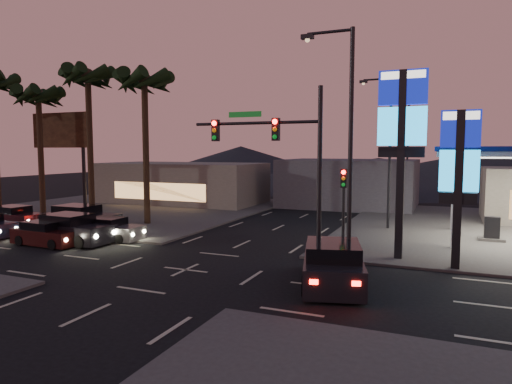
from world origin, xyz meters
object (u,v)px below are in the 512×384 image
at_px(pylon_sign_tall, 402,126).
at_px(pylon_sign_short, 459,165).
at_px(car_lane_a_front, 71,229).
at_px(car_lane_b_rear, 15,217).
at_px(car_lane_b_mid, 80,219).
at_px(car_lane_b_front, 110,230).
at_px(suv_station, 333,265).
at_px(car_lane_a_mid, 47,234).
at_px(traffic_signal_mast, 281,152).

xyz_separation_m(pylon_sign_tall, pylon_sign_short, (2.50, -1.00, -1.74)).
height_order(car_lane_a_front, car_lane_b_rear, car_lane_a_front).
bearing_deg(car_lane_b_mid, pylon_sign_tall, -0.83).
xyz_separation_m(car_lane_b_front, car_lane_b_mid, (-3.87, 1.72, 0.17)).
relative_size(car_lane_a_front, suv_station, 0.92).
xyz_separation_m(pylon_sign_short, car_lane_b_rear, (-28.07, 0.83, -3.99)).
height_order(car_lane_b_front, car_lane_b_rear, car_lane_b_rear).
height_order(pylon_sign_short, car_lane_a_mid, pylon_sign_short).
bearing_deg(car_lane_b_rear, pylon_sign_short, -1.70).
bearing_deg(car_lane_b_rear, car_lane_a_mid, -27.95).
height_order(pylon_sign_short, car_lane_a_front, pylon_sign_short).
height_order(pylon_sign_tall, traffic_signal_mast, pylon_sign_tall).
height_order(car_lane_a_front, suv_station, suv_station).
distance_m(pylon_sign_tall, pylon_sign_short, 3.20).
bearing_deg(pylon_sign_short, pylon_sign_tall, 158.20).
relative_size(car_lane_a_front, car_lane_b_mid, 0.98).
height_order(traffic_signal_mast, car_lane_a_mid, traffic_signal_mast).
height_order(car_lane_a_mid, car_lane_b_rear, car_lane_b_rear).
bearing_deg(pylon_sign_short, car_lane_a_mid, -171.99).
bearing_deg(pylon_sign_short, car_lane_b_mid, 176.73).
distance_m(traffic_signal_mast, suv_station, 5.47).
xyz_separation_m(traffic_signal_mast, car_lane_a_front, (-12.94, 0.62, -4.46)).
bearing_deg(pylon_sign_tall, traffic_signal_mast, -143.48).
relative_size(pylon_sign_short, suv_station, 1.25).
bearing_deg(car_lane_b_front, suv_station, -14.81).
relative_size(car_lane_b_mid, car_lane_b_rear, 1.17).
height_order(car_lane_a_mid, suv_station, suv_station).
xyz_separation_m(traffic_signal_mast, suv_station, (2.77, -1.68, -4.42)).
height_order(pylon_sign_tall, car_lane_b_rear, pylon_sign_tall).
height_order(pylon_sign_tall, suv_station, pylon_sign_tall).
distance_m(car_lane_a_front, car_lane_b_front, 2.08).
relative_size(car_lane_a_mid, suv_station, 0.74).
relative_size(pylon_sign_short, car_lane_a_mid, 1.68).
xyz_separation_m(car_lane_a_mid, car_lane_b_mid, (-1.63, 4.24, 0.16)).
xyz_separation_m(car_lane_a_front, car_lane_b_rear, (-7.89, 2.73, -0.10)).
xyz_separation_m(car_lane_b_mid, suv_station, (18.10, -5.48, 0.03)).
bearing_deg(car_lane_b_mid, traffic_signal_mast, -13.93).
xyz_separation_m(car_lane_a_front, car_lane_b_front, (1.47, 1.47, -0.15)).
bearing_deg(car_lane_b_rear, pylon_sign_tall, 0.37).
height_order(traffic_signal_mast, suv_station, traffic_signal_mast).
bearing_deg(traffic_signal_mast, car_lane_b_rear, 170.88).
xyz_separation_m(pylon_sign_tall, car_lane_b_rear, (-25.57, -0.17, -5.73)).
distance_m(pylon_sign_short, traffic_signal_mast, 7.69).
distance_m(pylon_sign_short, car_lane_a_front, 20.64).
xyz_separation_m(car_lane_b_rear, suv_station, (23.59, -5.02, 0.15)).
distance_m(pylon_sign_short, car_lane_b_mid, 22.94).
height_order(pylon_sign_tall, car_lane_b_front, pylon_sign_tall).
distance_m(car_lane_b_mid, suv_station, 18.91).
bearing_deg(suv_station, car_lane_a_front, 171.69).
xyz_separation_m(car_lane_a_mid, car_lane_b_rear, (-7.12, 3.78, 0.04)).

